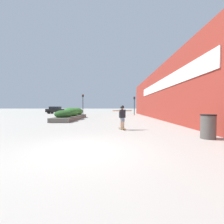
% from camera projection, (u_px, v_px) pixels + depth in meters
% --- Properties ---
extents(ground_plane, '(300.00, 300.00, 0.00)m').
position_uv_depth(ground_plane, '(83.00, 150.00, 4.93)').
color(ground_plane, '#ADA89E').
extents(building_wall_right, '(0.67, 33.62, 5.92)m').
position_uv_depth(building_wall_right, '(160.00, 94.00, 17.34)').
color(building_wall_right, maroon).
rests_on(building_wall_right, ground_plane).
extents(planter_box, '(1.86, 8.26, 1.36)m').
position_uv_depth(planter_box, '(71.00, 114.00, 17.46)').
color(planter_box, '#605B54').
rests_on(planter_box, ground_plane).
extents(skateboard, '(0.48, 0.70, 0.09)m').
position_uv_depth(skateboard, '(122.00, 129.00, 9.32)').
color(skateboard, olive).
rests_on(skateboard, ground_plane).
extents(skateboarder, '(1.24, 0.63, 1.42)m').
position_uv_depth(skateboarder, '(122.00, 114.00, 9.29)').
color(skateboarder, tan).
rests_on(skateboarder, skateboard).
extents(trash_bin, '(0.64, 0.64, 1.08)m').
position_uv_depth(trash_bin, '(208.00, 126.00, 6.63)').
color(trash_bin, '#514C47').
rests_on(trash_bin, ground_plane).
extents(car_leftmost, '(4.00, 1.97, 1.49)m').
position_uv_depth(car_leftmost, '(177.00, 110.00, 29.80)').
color(car_leftmost, black).
rests_on(car_leftmost, ground_plane).
extents(car_center_left, '(3.90, 1.93, 1.55)m').
position_uv_depth(car_center_left, '(56.00, 110.00, 32.41)').
color(car_center_left, black).
rests_on(car_center_left, ground_plane).
extents(traffic_light_left, '(0.28, 0.30, 3.69)m').
position_uv_depth(traffic_light_left, '(83.00, 101.00, 26.70)').
color(traffic_light_left, black).
rests_on(traffic_light_left, ground_plane).
extents(traffic_light_right, '(0.28, 0.30, 3.27)m').
position_uv_depth(traffic_light_right, '(134.00, 102.00, 26.52)').
color(traffic_light_right, black).
rests_on(traffic_light_right, ground_plane).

